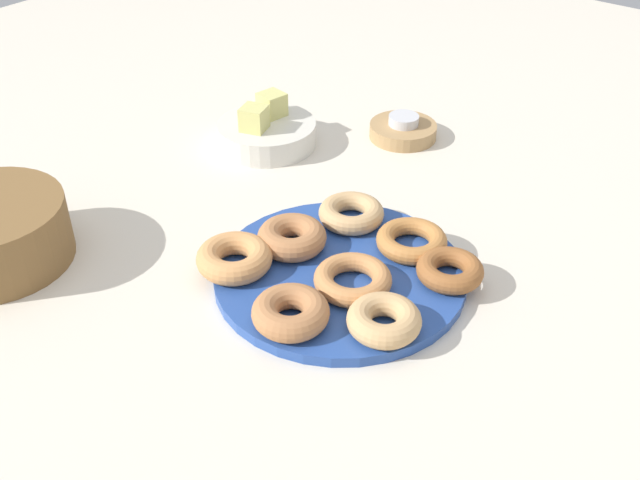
% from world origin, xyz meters
% --- Properties ---
extents(ground_plane, '(2.40, 2.40, 0.00)m').
position_xyz_m(ground_plane, '(0.00, 0.00, 0.00)').
color(ground_plane, beige).
extents(donut_plate, '(0.30, 0.30, 0.01)m').
position_xyz_m(donut_plate, '(0.00, 0.00, 0.01)').
color(donut_plate, '#284C9E').
rests_on(donut_plate, ground_plane).
extents(donut_0, '(0.08, 0.08, 0.02)m').
position_xyz_m(donut_0, '(0.07, -0.11, 0.02)').
color(donut_0, '#995B2D').
rests_on(donut_0, donut_plate).
extents(donut_1, '(0.09, 0.09, 0.03)m').
position_xyz_m(donut_1, '(0.00, 0.07, 0.03)').
color(donut_1, '#B27547').
rests_on(donut_1, donut_plate).
extents(donut_2, '(0.11, 0.11, 0.03)m').
position_xyz_m(donut_2, '(-0.11, -0.01, 0.03)').
color(donut_2, '#B27547').
rests_on(donut_2, donut_plate).
extents(donut_3, '(0.11, 0.11, 0.03)m').
position_xyz_m(donut_3, '(-0.05, -0.10, 0.03)').
color(donut_3, tan).
rests_on(donut_3, donut_plate).
extents(donut_4, '(0.12, 0.12, 0.03)m').
position_xyz_m(donut_4, '(0.09, 0.05, 0.03)').
color(donut_4, tan).
rests_on(donut_4, donut_plate).
extents(donut_5, '(0.12, 0.12, 0.02)m').
position_xyz_m(donut_5, '(-0.02, -0.03, 0.02)').
color(donut_5, '#C6844C').
rests_on(donut_5, donut_plate).
extents(donut_6, '(0.12, 0.12, 0.02)m').
position_xyz_m(donut_6, '(0.09, -0.04, 0.02)').
color(donut_6, '#BC7A3D').
rests_on(donut_6, donut_plate).
extents(donut_7, '(0.12, 0.12, 0.03)m').
position_xyz_m(donut_7, '(-0.07, 0.10, 0.03)').
color(donut_7, tan).
rests_on(donut_7, donut_plate).
extents(candle_holder, '(0.11, 0.11, 0.02)m').
position_xyz_m(candle_holder, '(0.35, 0.14, 0.01)').
color(candle_holder, tan).
rests_on(candle_holder, ground_plane).
extents(tealight, '(0.05, 0.05, 0.01)m').
position_xyz_m(tealight, '(0.35, 0.14, 0.03)').
color(tealight, silver).
rests_on(tealight, candle_holder).
extents(fruit_bowl, '(0.15, 0.15, 0.04)m').
position_xyz_m(fruit_bowl, '(0.20, 0.29, 0.02)').
color(fruit_bowl, silver).
rests_on(fruit_bowl, ground_plane).
extents(melon_chunk_left, '(0.05, 0.05, 0.04)m').
position_xyz_m(melon_chunk_left, '(0.17, 0.29, 0.05)').
color(melon_chunk_left, '#DBD67A').
rests_on(melon_chunk_left, fruit_bowl).
extents(melon_chunk_right, '(0.04, 0.04, 0.04)m').
position_xyz_m(melon_chunk_right, '(0.23, 0.30, 0.05)').
color(melon_chunk_right, '#DBD67A').
rests_on(melon_chunk_right, fruit_bowl).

